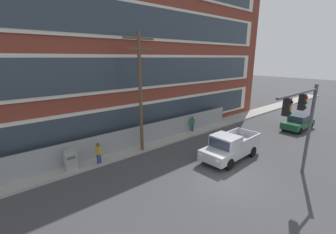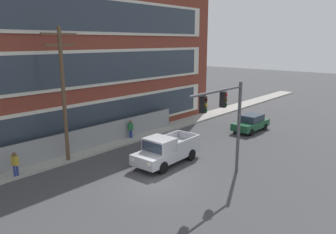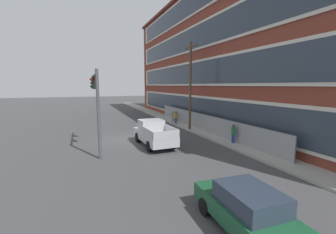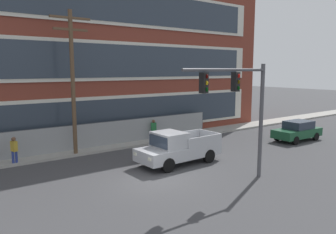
% 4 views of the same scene
% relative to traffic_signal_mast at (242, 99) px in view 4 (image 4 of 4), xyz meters
% --- Properties ---
extents(ground_plane, '(160.00, 160.00, 0.00)m').
position_rel_traffic_signal_mast_xyz_m(ground_plane, '(-3.27, 2.66, -4.13)').
color(ground_plane, '#424244').
extents(sidewalk_building_side, '(80.00, 2.11, 0.16)m').
position_rel_traffic_signal_mast_xyz_m(sidewalk_building_side, '(-3.27, 10.45, -4.05)').
color(sidewalk_building_side, '#9E9B93').
rests_on(sidewalk_building_side, ground).
extents(brick_mill_building, '(44.23, 11.51, 16.31)m').
position_rel_traffic_signal_mast_xyz_m(brick_mill_building, '(-7.13, 16.96, 4.03)').
color(brick_mill_building, brown).
rests_on(brick_mill_building, ground).
extents(chain_link_fence, '(22.12, 0.06, 1.86)m').
position_rel_traffic_signal_mast_xyz_m(chain_link_fence, '(-3.85, 10.67, -3.19)').
color(chain_link_fence, gray).
rests_on(chain_link_fence, ground).
extents(traffic_signal_mast, '(5.28, 0.43, 5.83)m').
position_rel_traffic_signal_mast_xyz_m(traffic_signal_mast, '(0.00, 0.00, 0.00)').
color(traffic_signal_mast, '#4C4C51').
rests_on(traffic_signal_mast, ground).
extents(pickup_truck_silver, '(5.30, 2.25, 1.98)m').
position_rel_traffic_signal_mast_xyz_m(pickup_truck_silver, '(-0.50, 4.34, -3.19)').
color(pickup_truck_silver, '#B2B5BA').
rests_on(pickup_truck_silver, ground).
extents(sedan_dark_green, '(4.25, 1.95, 1.56)m').
position_rel_traffic_signal_mast_xyz_m(sedan_dark_green, '(11.00, 3.84, -3.33)').
color(sedan_dark_green, '#194C2D').
rests_on(sedan_dark_green, ground).
extents(utility_pole_near_corner, '(2.53, 0.26, 9.18)m').
position_rel_traffic_signal_mast_xyz_m(utility_pole_near_corner, '(-4.70, 9.70, 0.94)').
color(utility_pole_near_corner, brown).
rests_on(utility_pole_near_corner, ground).
extents(pedestrian_near_cabinet, '(0.46, 0.37, 1.69)m').
position_rel_traffic_signal_mast_xyz_m(pedestrian_near_cabinet, '(1.80, 10.34, -3.16)').
color(pedestrian_near_cabinet, navy).
rests_on(pedestrian_near_cabinet, ground).
extents(pedestrian_by_fence, '(0.35, 0.46, 1.69)m').
position_rel_traffic_signal_mast_xyz_m(pedestrian_by_fence, '(-8.35, 9.66, -3.16)').
color(pedestrian_by_fence, navy).
rests_on(pedestrian_by_fence, ground).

